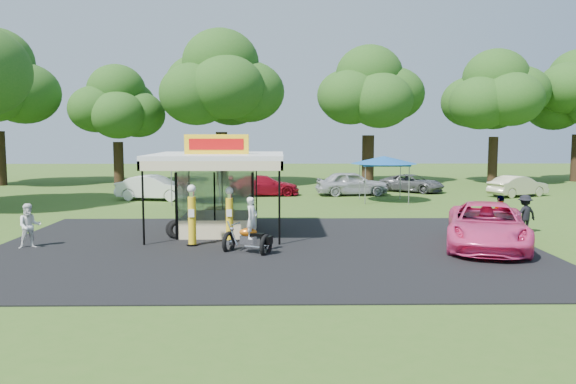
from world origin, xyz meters
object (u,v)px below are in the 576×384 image
spectator_west (30,226)px  bg_car_a (155,188)px  gas_pump_left (192,217)px  kiosk_car (224,215)px  spectator_east_b (501,216)px  tent_west (196,158)px  tent_east (384,160)px  bg_car_b (264,185)px  gas_station_kiosk (219,192)px  motorcycle (250,231)px  bg_car_c (352,183)px  bg_car_e (518,186)px  a_frame_sign (510,240)px  bg_car_d (412,183)px  spectator_east_a (525,214)px  pink_sedan (487,226)px  gas_pump_right (230,216)px

spectator_west → bg_car_a: size_ratio=0.35×
gas_pump_left → kiosk_car: bearing=81.7°
gas_pump_left → spectator_east_b: gas_pump_left is taller
tent_west → tent_east: 11.49m
spectator_east_b → tent_west: 18.37m
bg_car_a → bg_car_b: (6.86, 2.39, -0.09)m
gas_station_kiosk → motorcycle: bearing=-69.1°
kiosk_car → spectator_west: spectator_west is taller
gas_pump_left → bg_car_c: (8.20, 17.33, -0.29)m
gas_station_kiosk → bg_car_e: size_ratio=1.27×
gas_pump_left → bg_car_b: bearing=82.7°
kiosk_car → tent_east: tent_east is taller
tent_east → spectator_west: bearing=-138.1°
a_frame_sign → bg_car_d: size_ratio=0.22×
kiosk_car → spectator_east_b: spectator_east_b is taller
tent_east → bg_car_c: bearing=112.8°
tent_west → kiosk_car: bearing=-73.7°
spectator_west → spectator_east_a: bearing=-19.2°
spectator_east_a → bg_car_b: 18.54m
bg_car_c → bg_car_d: bearing=-72.0°
tent_east → bg_car_a: bearing=176.0°
pink_sedan → spectator_west: same height
motorcycle → kiosk_car: 6.40m
a_frame_sign → tent_west: bearing=127.2°
motorcycle → tent_east: 16.92m
spectator_west → bg_car_c: size_ratio=0.34×
a_frame_sign → bg_car_a: size_ratio=0.21×
spectator_east_a → bg_car_a: 22.00m
spectator_west → spectator_east_b: bearing=-21.2°
spectator_west → kiosk_car: bearing=10.3°
gas_station_kiosk → gas_pump_left: size_ratio=2.32×
motorcycle → tent_west: 15.39m
gas_station_kiosk → spectator_east_b: gas_station_kiosk is taller
spectator_east_b → bg_car_e: 16.29m
bg_car_b → kiosk_car: bearing=166.4°
spectator_west → bg_car_b: spectator_west is taller
a_frame_sign → bg_car_b: 20.82m
bg_car_a → motorcycle: bearing=-145.9°
kiosk_car → pink_sedan: pink_sedan is taller
kiosk_car → pink_sedan: (10.20, -5.33, 0.35)m
bg_car_a → bg_car_d: bg_car_a is taller
gas_pump_left → gas_pump_right: size_ratio=1.07×
spectator_east_a → spectator_east_b: spectator_east_b is taller
gas_pump_left → tent_east: 16.89m
bg_car_a → bg_car_c: bg_car_c is taller
tent_east → spectator_east_a: bearing=-70.5°
gas_pump_right → tent_east: (8.35, 13.19, 1.51)m
bg_car_b → tent_west: 5.83m
gas_pump_right → pink_sedan: 9.62m
spectator_east_a → kiosk_car: bearing=-27.8°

